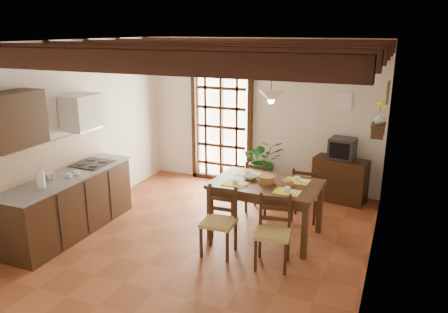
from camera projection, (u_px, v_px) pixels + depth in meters
The scene contains 25 objects.
ground_plane at pixel (207, 238), 6.41m from camera, with size 5.00×5.00×0.00m, color brown.
room_shell at pixel (206, 116), 5.90m from camera, with size 4.52×5.02×2.81m.
ceiling_beams at pixel (205, 50), 5.65m from camera, with size 4.50×4.34×0.20m.
french_door at pixel (222, 123), 8.54m from camera, with size 1.26×0.11×2.32m.
kitchen_counter at pixel (70, 203), 6.47m from camera, with size 0.64×2.25×1.38m.
upper_cabinet at pixel (13, 120), 5.50m from camera, with size 0.35×0.80×0.70m, color black.
range_hood at pixel (82, 112), 6.63m from camera, with size 0.38×0.60×0.54m.
counter_items at pixel (71, 170), 6.41m from camera, with size 0.50×1.43×0.25m.
dining_table at pixel (266, 189), 6.30m from camera, with size 1.57×1.05×0.83m.
chair_near_left at pixel (219, 234), 5.90m from camera, with size 0.45×0.43×0.93m.
chair_near_right at pixel (273, 245), 5.59m from camera, with size 0.49×0.47×0.94m.
chair_far_left at pixel (260, 196), 7.26m from camera, with size 0.46×0.45×0.89m.
chair_far_right at pixel (305, 203), 6.95m from camera, with size 0.43×0.41×0.89m.
table_setting at pixel (267, 175), 6.24m from camera, with size 1.11×0.74×0.10m.
table_bowl at pixel (250, 177), 6.42m from camera, with size 0.22×0.22×0.05m, color white.
sideboard at pixel (340, 180), 7.70m from camera, with size 0.91×0.41×0.78m, color black.
crt_tv at pixel (342, 148), 7.53m from camera, with size 0.47×0.44×0.36m.
fuse_box at pixel (344, 101), 7.56m from camera, with size 0.25×0.03×0.32m, color white.
plant_pot at pixel (262, 185), 8.23m from camera, with size 0.39×0.39×0.24m, color #972F16.
potted_plant at pixel (263, 162), 8.10m from camera, with size 1.96×1.68×2.18m, color #144C19.
wall_shelf at pixel (378, 128), 6.62m from camera, with size 0.20×0.42×0.20m.
shelf_vase at pixel (379, 119), 6.58m from camera, with size 0.15×0.15×0.15m, color #B2BFB2.
shelf_flowers at pixel (381, 105), 6.52m from camera, with size 0.14×0.14×0.36m.
framed_picture at pixel (388, 92), 6.43m from camera, with size 0.03×0.32×0.32m.
pendant_lamp at pixel (271, 95), 6.00m from camera, with size 0.36×0.36×0.84m.
Camera 1 is at (2.46, -5.27, 2.96)m, focal length 35.00 mm.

